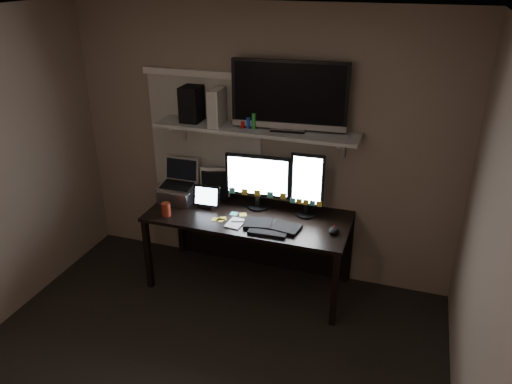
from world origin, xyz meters
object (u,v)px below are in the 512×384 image
at_px(laptop, 177,182).
at_px(monitor_portrait, 307,185).
at_px(mouse, 333,230).
at_px(cup, 166,209).
at_px(tv, 289,96).
at_px(desk, 253,226).
at_px(keyboard, 272,226).
at_px(monitor_landscape, 258,181).
at_px(tablet, 207,197).
at_px(game_console, 217,107).
at_px(speaker, 192,104).

bearing_deg(laptop, monitor_portrait, 3.67).
bearing_deg(mouse, cup, -171.60).
xyz_separation_m(cup, tv, (0.98, 0.47, 0.98)).
bearing_deg(mouse, desk, 167.72).
relative_size(monitor_portrait, tv, 0.60).
bearing_deg(mouse, keyboard, -169.49).
xyz_separation_m(monitor_landscape, tablet, (-0.44, -0.15, -0.15)).
height_order(laptop, game_console, game_console).
height_order(laptop, cup, laptop).
height_order(monitor_landscape, monitor_portrait, monitor_portrait).
xyz_separation_m(monitor_landscape, tv, (0.25, 0.06, 0.78)).
bearing_deg(desk, tv, 20.48).
height_order(desk, speaker, speaker).
height_order(keyboard, mouse, mouse).
bearing_deg(game_console, cup, -135.09).
relative_size(cup, tv, 0.12).
distance_m(cup, speaker, 0.96).
relative_size(monitor_landscape, monitor_portrait, 1.01).
bearing_deg(speaker, game_console, -7.55).
height_order(monitor_portrait, laptop, monitor_portrait).
xyz_separation_m(tablet, game_console, (0.06, 0.16, 0.80)).
xyz_separation_m(mouse, cup, (-1.47, -0.16, 0.04)).
xyz_separation_m(desk, keyboard, (0.26, -0.28, 0.19)).
distance_m(monitor_landscape, monitor_portrait, 0.46).
relative_size(game_console, speaker, 1.02).
relative_size(monitor_portrait, mouse, 4.80).
bearing_deg(cup, game_console, 50.14).
height_order(desk, monitor_portrait, monitor_portrait).
distance_m(keyboard, cup, 0.96).
bearing_deg(speaker, mouse, -12.84).
xyz_separation_m(monitor_portrait, game_console, (-0.83, 0.03, 0.62)).
xyz_separation_m(keyboard, cup, (-0.95, -0.08, 0.04)).
distance_m(laptop, tv, 1.33).
xyz_separation_m(desk, tablet, (-0.40, -0.10, 0.29)).
distance_m(desk, keyboard, 0.43).
height_order(keyboard, speaker, speaker).
xyz_separation_m(monitor_portrait, cup, (-1.18, -0.39, -0.23)).
xyz_separation_m(tablet, cup, (-0.29, -0.26, -0.05)).
xyz_separation_m(monitor_portrait, speaker, (-1.09, 0.06, 0.61)).
height_order(desk, monitor_landscape, monitor_landscape).
relative_size(desk, tv, 1.85).
bearing_deg(tv, mouse, -37.28).
xyz_separation_m(desk, monitor_landscape, (0.03, 0.05, 0.44)).
relative_size(monitor_portrait, cup, 4.93).
bearing_deg(keyboard, monitor_landscape, 123.58).
distance_m(monitor_portrait, tablet, 0.92).
relative_size(tv, game_console, 3.05).
height_order(tv, speaker, tv).
relative_size(mouse, game_console, 0.38).
distance_m(desk, monitor_portrait, 0.68).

